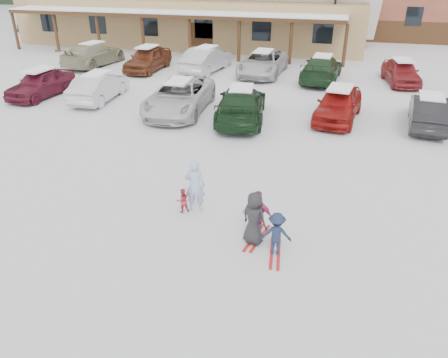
% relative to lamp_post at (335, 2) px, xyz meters
% --- Properties ---
extents(ground, '(160.00, 160.00, 0.00)m').
position_rel_lamp_post_xyz_m(ground, '(-2.61, -24.40, -3.77)').
color(ground, white).
rests_on(ground, ground).
extents(lamp_post, '(0.50, 0.25, 6.73)m').
position_rel_lamp_post_xyz_m(lamp_post, '(0.00, 0.00, 0.00)').
color(lamp_post, black).
rests_on(lamp_post, ground).
extents(adult_skier, '(0.64, 0.47, 1.63)m').
position_rel_lamp_post_xyz_m(adult_skier, '(-3.12, -23.66, -2.96)').
color(adult_skier, '#9BB3D8').
rests_on(adult_skier, ground).
extents(toddler_red, '(0.47, 0.44, 0.76)m').
position_rel_lamp_post_xyz_m(toddler_red, '(-3.45, -23.87, -3.39)').
color(toddler_red, '#BA2E3F').
rests_on(toddler_red, ground).
extents(child_navy, '(0.81, 0.52, 1.18)m').
position_rel_lamp_post_xyz_m(child_navy, '(-0.50, -25.22, -3.18)').
color(child_navy, '#1A2440').
rests_on(child_navy, ground).
extents(skis_child_navy, '(0.35, 1.41, 0.03)m').
position_rel_lamp_post_xyz_m(skis_child_navy, '(-0.50, -25.22, -3.76)').
color(skis_child_navy, red).
rests_on(skis_child_navy, ground).
extents(child_magenta, '(0.90, 0.52, 1.45)m').
position_rel_lamp_post_xyz_m(child_magenta, '(-1.07, -24.69, -3.05)').
color(child_magenta, '#C63B79').
rests_on(child_magenta, ground).
extents(skis_child_magenta, '(0.48, 1.41, 0.03)m').
position_rel_lamp_post_xyz_m(skis_child_magenta, '(-1.07, -24.69, -3.76)').
color(skis_child_magenta, red).
rests_on(skis_child_magenta, ground).
extents(bystander_dark, '(0.86, 0.75, 1.49)m').
position_rel_lamp_post_xyz_m(bystander_dark, '(-1.14, -24.88, -3.03)').
color(bystander_dark, '#242427').
rests_on(bystander_dark, ground).
extents(parked_car_0, '(2.14, 4.37, 1.43)m').
position_rel_lamp_post_xyz_m(parked_car_0, '(-14.59, -14.51, -3.06)').
color(parked_car_0, maroon).
rests_on(parked_car_0, ground).
extents(parked_car_1, '(1.67, 4.35, 1.41)m').
position_rel_lamp_post_xyz_m(parked_car_1, '(-11.26, -14.37, -3.06)').
color(parked_car_1, '#BDBCC1').
rests_on(parked_car_1, ground).
extents(parked_car_2, '(2.73, 5.55, 1.52)m').
position_rel_lamp_post_xyz_m(parked_car_2, '(-6.59, -15.13, -3.01)').
color(parked_car_2, silver).
rests_on(parked_car_2, ground).
extents(parked_car_3, '(2.74, 5.40, 1.50)m').
position_rel_lamp_post_xyz_m(parked_car_3, '(-3.47, -15.57, -3.02)').
color(parked_car_3, black).
rests_on(parked_car_3, ground).
extents(parked_car_4, '(2.41, 4.61, 1.50)m').
position_rel_lamp_post_xyz_m(parked_car_4, '(0.81, -14.44, -3.02)').
color(parked_car_4, maroon).
rests_on(parked_car_4, ground).
extents(parked_car_5, '(1.94, 4.36, 1.39)m').
position_rel_lamp_post_xyz_m(parked_car_5, '(4.66, -14.44, -3.08)').
color(parked_car_5, black).
rests_on(parked_car_5, ground).
extents(parked_car_7, '(2.88, 5.46, 1.51)m').
position_rel_lamp_post_xyz_m(parked_car_7, '(-15.53, -7.23, -3.02)').
color(parked_car_7, tan).
rests_on(parked_car_7, ground).
extents(parked_car_8, '(2.04, 4.58, 1.53)m').
position_rel_lamp_post_xyz_m(parked_car_8, '(-11.38, -7.65, -3.01)').
color(parked_car_8, brown).
rests_on(parked_car_8, ground).
extents(parked_car_9, '(2.43, 4.95, 1.56)m').
position_rel_lamp_post_xyz_m(parked_car_9, '(-7.60, -7.04, -2.99)').
color(parked_car_9, '#B0B0B4').
rests_on(parked_car_9, ground).
extents(parked_car_10, '(2.80, 5.47, 1.48)m').
position_rel_lamp_post_xyz_m(parked_car_10, '(-3.93, -6.93, -3.03)').
color(parked_car_10, silver).
rests_on(parked_car_10, ground).
extents(parked_car_11, '(2.51, 5.27, 1.48)m').
position_rel_lamp_post_xyz_m(parked_car_11, '(-0.28, -7.59, -3.03)').
color(parked_car_11, '#1E3A20').
rests_on(parked_car_11, ground).
extents(parked_car_12, '(2.23, 4.28, 1.39)m').
position_rel_lamp_post_xyz_m(parked_car_12, '(4.27, -7.11, -3.08)').
color(parked_car_12, maroon).
rests_on(parked_car_12, ground).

